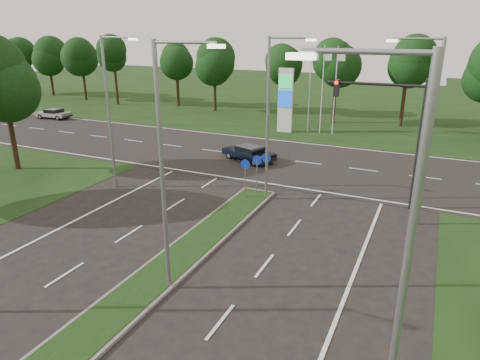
% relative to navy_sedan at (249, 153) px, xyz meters
% --- Properties ---
extents(verge_far, '(160.00, 50.00, 0.02)m').
position_rel_navy_sedan_xyz_m(verge_far, '(3.22, 32.31, -0.61)').
color(verge_far, black).
rests_on(verge_far, ground).
extents(cross_road, '(160.00, 12.00, 0.02)m').
position_rel_navy_sedan_xyz_m(cross_road, '(3.22, 1.31, -0.61)').
color(cross_road, black).
rests_on(cross_road, ground).
extents(median_kerb, '(2.00, 26.00, 0.12)m').
position_rel_navy_sedan_xyz_m(median_kerb, '(3.22, -18.69, -0.55)').
color(median_kerb, slate).
rests_on(median_kerb, ground).
extents(streetlight_median_near, '(2.53, 0.22, 9.00)m').
position_rel_navy_sedan_xyz_m(streetlight_median_near, '(4.22, -16.69, 4.47)').
color(streetlight_median_near, gray).
rests_on(streetlight_median_near, ground).
extents(streetlight_median_far, '(2.53, 0.22, 9.00)m').
position_rel_navy_sedan_xyz_m(streetlight_median_far, '(4.22, -6.69, 4.47)').
color(streetlight_median_far, gray).
rests_on(streetlight_median_far, ground).
extents(streetlight_left_far, '(2.53, 0.22, 9.00)m').
position_rel_navy_sedan_xyz_m(streetlight_left_far, '(-5.08, -8.69, 4.47)').
color(streetlight_left_far, gray).
rests_on(streetlight_left_far, ground).
extents(streetlight_right_far, '(2.53, 0.22, 9.00)m').
position_rel_navy_sedan_xyz_m(streetlight_right_far, '(12.02, -6.69, 4.47)').
color(streetlight_right_far, gray).
rests_on(streetlight_right_far, ground).
extents(streetlight_right_near, '(2.53, 0.22, 9.00)m').
position_rel_navy_sedan_xyz_m(streetlight_right_near, '(12.02, -20.69, 4.47)').
color(streetlight_right_near, gray).
rests_on(streetlight_right_near, ground).
extents(traffic_signal, '(5.10, 0.42, 7.00)m').
position_rel_navy_sedan_xyz_m(traffic_signal, '(10.41, -4.70, 4.05)').
color(traffic_signal, black).
rests_on(traffic_signal, ground).
extents(median_signs, '(1.16, 1.76, 2.38)m').
position_rel_navy_sedan_xyz_m(median_signs, '(3.22, -6.29, 1.11)').
color(median_signs, gray).
rests_on(median_signs, ground).
extents(gas_pylon, '(5.80, 1.26, 8.00)m').
position_rel_navy_sedan_xyz_m(gas_pylon, '(-0.57, 10.35, 2.59)').
color(gas_pylon, silver).
rests_on(gas_pylon, ground).
extents(treeline_far, '(6.00, 6.00, 9.90)m').
position_rel_navy_sedan_xyz_m(treeline_far, '(3.32, 17.24, 6.22)').
color(treeline_far, black).
rests_on(treeline_far, ground).
extents(navy_sedan, '(4.44, 3.03, 1.13)m').
position_rel_navy_sedan_xyz_m(navy_sedan, '(0.00, 0.00, 0.00)').
color(navy_sedan, black).
rests_on(navy_sedan, ground).
extents(far_car_a, '(3.88, 1.92, 1.08)m').
position_rel_navy_sedan_xyz_m(far_car_a, '(-26.26, 5.85, -0.03)').
color(far_car_a, gray).
rests_on(far_car_a, ground).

